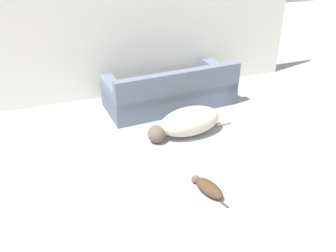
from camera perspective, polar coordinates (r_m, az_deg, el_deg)
name	(u,v)px	position (r m, az deg, el deg)	size (l,w,h in m)	color
wall_back	(85,22)	(6.17, -12.46, 15.22)	(7.31, 0.06, 2.62)	silver
couch	(170,92)	(6.13, 0.37, 5.20)	(2.12, 1.04, 0.72)	slate
dog	(188,122)	(5.33, 3.01, 0.59)	(1.35, 0.57, 0.40)	beige
cat	(208,187)	(4.33, 6.10, -9.30)	(0.29, 0.59, 0.14)	#473323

